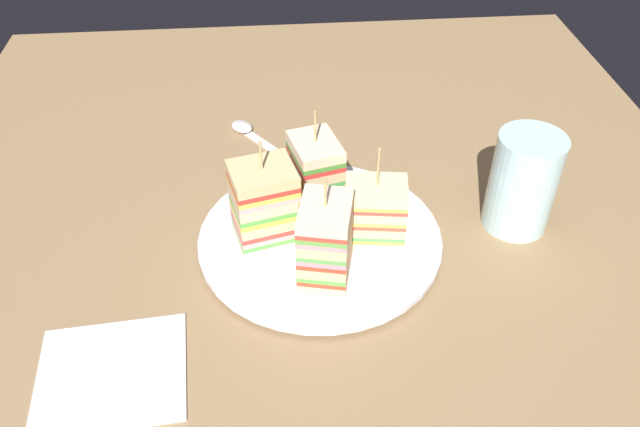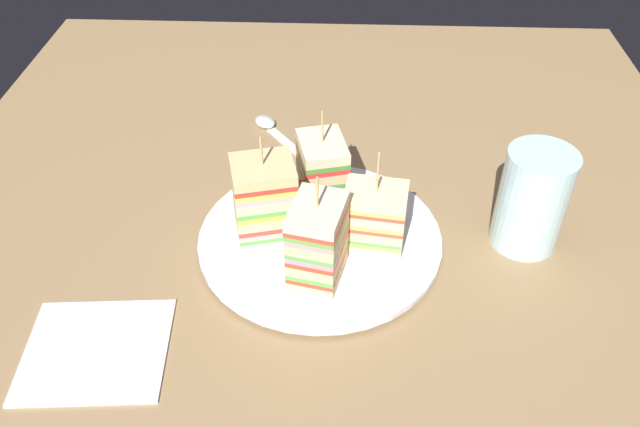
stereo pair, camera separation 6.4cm
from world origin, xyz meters
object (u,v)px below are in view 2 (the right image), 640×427
object	(u,v)px
drinking_glass	(531,205)
sandwich_wedge_1	(313,241)
spoon	(275,131)
plate	(320,239)
sandwich_wedge_0	(265,204)
sandwich_wedge_3	(319,173)
sandwich_wedge_2	(374,217)
napkin	(96,349)
chip_pile	(315,220)

from	to	relation	value
drinking_glass	sandwich_wedge_1	bearing A→B (deg)	108.17
sandwich_wedge_1	spoon	size ratio (longest dim) A/B	0.91
plate	spoon	world-z (taller)	plate
sandwich_wedge_0	sandwich_wedge_3	distance (cm)	7.72
sandwich_wedge_2	sandwich_wedge_3	bearing A→B (deg)	-39.14
napkin	drinking_glass	bearing A→B (deg)	-68.07
plate	sandwich_wedge_1	xyz separation A→B (cm)	(-5.42, 0.43, 4.73)
plate	sandwich_wedge_3	distance (cm)	7.02
sandwich_wedge_1	spoon	world-z (taller)	sandwich_wedge_1
sandwich_wedge_2	chip_pile	distance (cm)	6.48
chip_pile	sandwich_wedge_0	bearing A→B (deg)	104.82
napkin	sandwich_wedge_2	bearing A→B (deg)	-60.66
chip_pile	drinking_glass	bearing A→B (deg)	-87.91
spoon	napkin	size ratio (longest dim) A/B	1.03
plate	napkin	bearing A→B (deg)	127.28
sandwich_wedge_0	sandwich_wedge_1	size ratio (longest dim) A/B	1.02
chip_pile	napkin	world-z (taller)	chip_pile
drinking_glass	plate	bearing A→B (deg)	94.51
sandwich_wedge_0	spoon	distance (cm)	21.82
chip_pile	napkin	size ratio (longest dim) A/B	0.66
sandwich_wedge_1	sandwich_wedge_3	xyz separation A→B (cm)	(10.85, -0.04, -0.28)
plate	sandwich_wedge_3	size ratio (longest dim) A/B	2.18
sandwich_wedge_3	napkin	size ratio (longest dim) A/B	0.92
napkin	drinking_glass	size ratio (longest dim) A/B	1.15
sandwich_wedge_1	chip_pile	distance (cm)	6.96
sandwich_wedge_2	drinking_glass	world-z (taller)	sandwich_wedge_2
plate	napkin	world-z (taller)	plate
drinking_glass	spoon	bearing A→B (deg)	55.74
sandwich_wedge_1	plate	bearing A→B (deg)	8.26
sandwich_wedge_1	sandwich_wedge_2	size ratio (longest dim) A/B	1.05
sandwich_wedge_3	napkin	distance (cm)	27.82
sandwich_wedge_3	sandwich_wedge_2	bearing A→B (deg)	28.49
spoon	sandwich_wedge_3	bearing A→B (deg)	165.26
sandwich_wedge_0	spoon	bearing A→B (deg)	79.59
sandwich_wedge_2	spoon	bearing A→B (deg)	-52.59
sandwich_wedge_1	sandwich_wedge_2	xyz separation A→B (cm)	(4.64, -5.81, -0.86)
sandwich_wedge_2	drinking_glass	xyz separation A→B (cm)	(2.46, -15.81, 0.05)
sandwich_wedge_3	spoon	size ratio (longest dim) A/B	0.89
sandwich_wedge_0	plate	bearing A→B (deg)	-9.65
napkin	plate	bearing A→B (deg)	-52.72
napkin	spoon	bearing A→B (deg)	-19.31
sandwich_wedge_0	sandwich_wedge_3	world-z (taller)	sandwich_wedge_0
sandwich_wedge_0	sandwich_wedge_2	bearing A→B (deg)	-15.98
drinking_glass	sandwich_wedge_3	bearing A→B (deg)	80.14
plate	sandwich_wedge_2	bearing A→B (deg)	-98.29
spoon	napkin	world-z (taller)	spoon
plate	sandwich_wedge_3	xyz separation A→B (cm)	(5.42, 0.39, 4.45)
sandwich_wedge_1	sandwich_wedge_3	bearing A→B (deg)	12.59
plate	sandwich_wedge_2	distance (cm)	6.67
plate	spoon	xyz separation A→B (cm)	(20.71, 6.76, -0.37)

